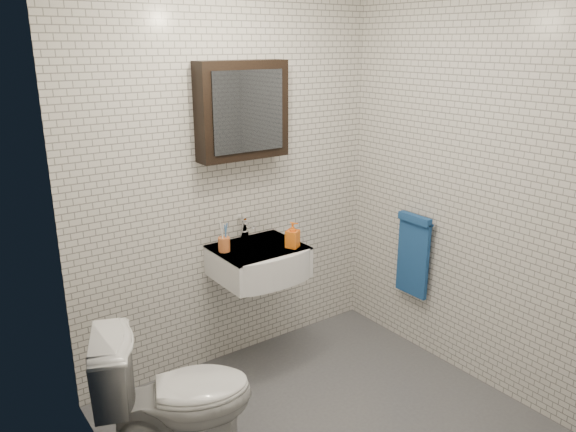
{
  "coord_description": "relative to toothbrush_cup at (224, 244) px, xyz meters",
  "views": [
    {
      "loc": [
        -1.76,
        -2.07,
        2.11
      ],
      "look_at": [
        0.05,
        0.45,
        1.14
      ],
      "focal_mm": 35.0,
      "sensor_mm": 36.0,
      "label": 1
    }
  ],
  "objects": [
    {
      "name": "ground",
      "position": [
        0.16,
        -0.83,
        -0.9
      ],
      "size": [
        2.2,
        2.0,
        0.01
      ],
      "primitive_type": "cube",
      "color": "#4B4D52",
      "rests_on": "ground"
    },
    {
      "name": "room_shell",
      "position": [
        0.16,
        -0.83,
        0.57
      ],
      "size": [
        2.22,
        2.02,
        2.51
      ],
      "color": "silver",
      "rests_on": "ground"
    },
    {
      "name": "faucet",
      "position": [
        0.21,
        0.1,
        0.02
      ],
      "size": [
        0.06,
        0.2,
        0.15
      ],
      "color": "silver",
      "rests_on": "washbasin"
    },
    {
      "name": "washbasin",
      "position": [
        0.21,
        -0.1,
        -0.14
      ],
      "size": [
        0.55,
        0.5,
        0.2
      ],
      "color": "white",
      "rests_on": "room_shell"
    },
    {
      "name": "soap_bottle",
      "position": [
        0.39,
        -0.19,
        0.03
      ],
      "size": [
        0.1,
        0.1,
        0.17
      ],
      "primitive_type": "imported",
      "rotation": [
        0.0,
        0.0,
        0.52
      ],
      "color": "#DF4B17",
      "rests_on": "washbasin"
    },
    {
      "name": "towel_rail",
      "position": [
        1.21,
        -0.48,
        -0.18
      ],
      "size": [
        0.09,
        0.3,
        0.58
      ],
      "color": "silver",
      "rests_on": "room_shell"
    },
    {
      "name": "mirror_cabinet",
      "position": [
        0.21,
        0.1,
        0.8
      ],
      "size": [
        0.6,
        0.15,
        0.6
      ],
      "color": "black",
      "rests_on": "room_shell"
    },
    {
      "name": "toothbrush_cup",
      "position": [
        0.0,
        0.0,
        0.0
      ],
      "size": [
        0.1,
        0.1,
        0.2
      ],
      "rotation": [
        0.0,
        0.0,
        0.43
      ],
      "color": "#D06A34",
      "rests_on": "washbasin"
    },
    {
      "name": "toilet",
      "position": [
        -0.64,
        -0.6,
        -0.51
      ],
      "size": [
        0.87,
        0.69,
        0.78
      ],
      "primitive_type": "imported",
      "rotation": [
        0.0,
        0.0,
        1.19
      ],
      "color": "silver",
      "rests_on": "ground"
    }
  ]
}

